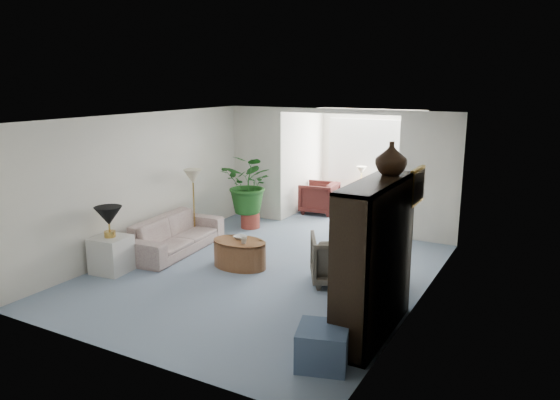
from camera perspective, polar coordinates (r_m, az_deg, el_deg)
The scene contains 26 objects.
floor at distance 8.59m, azimuth -1.95°, elevation -7.96°, with size 6.00×6.00×0.00m, color #8091A9.
sunroom_floor at distance 12.13m, azimuth 7.99°, elevation -1.84°, with size 2.60×2.60×0.00m, color #8091A9.
back_pier_left at distance 11.72m, azimuth -2.50°, elevation 4.01°, with size 1.20×0.12×2.50m, color silver.
back_pier_right at distance 10.30m, azimuth 15.91°, elevation 2.29°, with size 1.20×0.12×2.50m, color silver.
back_header at distance 10.73m, azimuth 6.27°, elevation 9.58°, with size 2.60×0.12×0.10m, color silver.
window_pane at distance 12.86m, azimuth 9.92°, elevation 5.30°, with size 2.20×0.02×1.50m, color white.
window_blinds at distance 12.83m, azimuth 9.87°, elevation 5.28°, with size 2.20×0.02×1.50m, color white.
framed_picture at distance 7.12m, azimuth 14.81°, elevation 1.48°, with size 0.04×0.50×0.40m, color beige.
sofa at distance 9.76m, azimuth -11.32°, elevation -3.68°, with size 2.15×0.84×0.63m, color beige.
end_table at distance 8.97m, azimuth -17.86°, elevation -5.66°, with size 0.54×0.54×0.59m, color silver.
table_lamp at distance 8.80m, azimuth -18.15°, elevation -1.66°, with size 0.44×0.44×0.30m, color black.
floor_lamp at distance 10.22m, azimuth -9.46°, elevation 2.53°, with size 0.36×0.36×0.28m, color beige.
coffee_table at distance 8.84m, azimuth -4.41°, elevation -5.84°, with size 0.95×0.95×0.45m, color brown.
coffee_bowl at distance 8.86m, azimuth -4.35°, elevation -4.07°, with size 0.22×0.22×0.05m, color silver.
coffee_cup at distance 8.59m, azimuth -3.96°, elevation -4.44°, with size 0.11×0.11×0.10m, color beige.
wingback_chair at distance 8.15m, azimuth 6.28°, elevation -6.37°, with size 0.80×0.83×0.75m, color #666050.
side_table_dark at distance 8.23m, azimuth 11.62°, elevation -6.97°, with size 0.50×0.40×0.60m, color black.
entertainment_cabinet at distance 6.44m, azimuth 10.20°, elevation -6.36°, with size 0.46×1.72×1.91m, color black.
cabinet_urn at distance 6.63m, azimuth 12.00°, elevation 4.46°, with size 0.39×0.39×0.41m, color black.
ottoman at distance 5.96m, azimuth 4.67°, elevation -15.57°, with size 0.55×0.55×0.44m, color #495F7E.
plant_pot at distance 11.13m, azimuth -3.25°, elevation -2.21°, with size 0.40×0.40×0.32m, color #9A392C.
house_plant at distance 10.95m, azimuth -3.30°, elevation 1.75°, with size 1.12×0.97×1.25m, color #225C1F.
sunroom_chair_blue at distance 11.81m, azimuth 10.91°, elevation -0.54°, with size 0.78×0.80×0.73m, color #495F7E.
sunroom_chair_maroon at distance 12.33m, azimuth 4.28°, elevation 0.26°, with size 0.78×0.81×0.74m, color #54221D.
sunroom_table at distance 12.75m, azimuth 8.74°, elevation 0.14°, with size 0.45×0.35×0.55m, color brown.
shelf_clutter at distance 6.39m, azimuth 9.93°, elevation -4.16°, with size 0.30×1.14×1.06m.
Camera 1 is at (4.12, -6.89, 3.05)m, focal length 33.64 mm.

